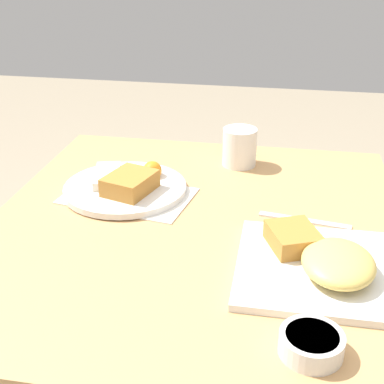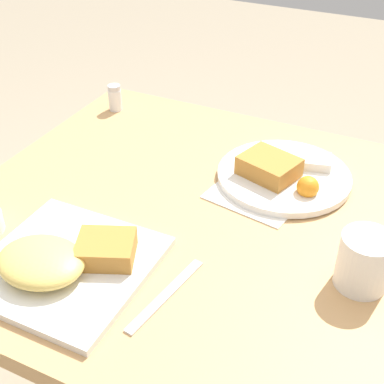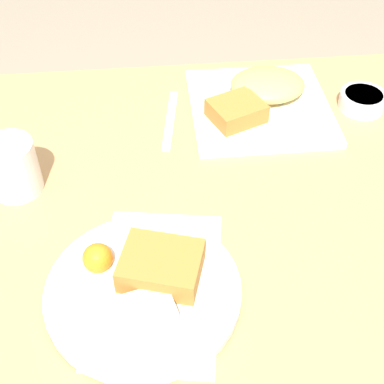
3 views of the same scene
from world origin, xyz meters
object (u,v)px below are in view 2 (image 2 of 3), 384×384
(plate_oval_far, at_px, (283,173))
(butter_knife, at_px, (166,295))
(salt_shaker, at_px, (115,99))
(coffee_mug, at_px, (364,261))
(plate_square_near, at_px, (62,262))

(plate_oval_far, relative_size, butter_knife, 1.48)
(salt_shaker, relative_size, coffee_mug, 0.71)
(coffee_mug, bearing_deg, plate_oval_far, 131.23)
(plate_square_near, xyz_separation_m, coffee_mug, (0.45, 0.19, 0.03))
(plate_oval_far, relative_size, salt_shaker, 4.11)
(plate_square_near, distance_m, salt_shaker, 0.60)
(plate_oval_far, bearing_deg, butter_knife, -99.29)
(plate_oval_far, relative_size, coffee_mug, 2.91)
(plate_oval_far, xyz_separation_m, coffee_mug, (0.21, -0.23, 0.03))
(salt_shaker, height_order, coffee_mug, coffee_mug)
(butter_knife, bearing_deg, plate_oval_far, -0.23)
(butter_knife, bearing_deg, plate_square_near, 106.74)
(plate_square_near, bearing_deg, plate_oval_far, 59.78)
(plate_oval_far, distance_m, salt_shaker, 0.51)
(coffee_mug, bearing_deg, butter_knife, -149.11)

